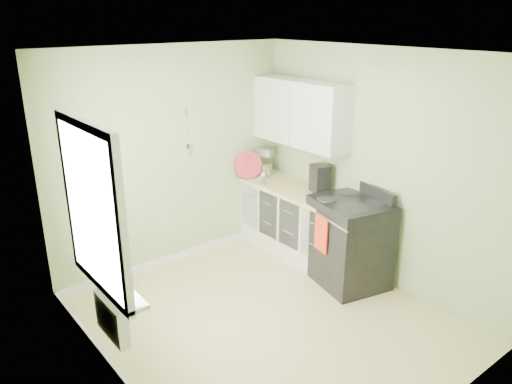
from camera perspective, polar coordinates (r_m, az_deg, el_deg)
floor at (r=5.36m, az=1.36°, el=-14.64°), size 3.20×3.60×0.02m
ceiling at (r=4.43m, az=1.65°, el=15.77°), size 3.20×3.60×0.02m
wall_back at (r=6.15m, az=-9.45°, el=3.76°), size 3.20×0.02×2.70m
wall_left at (r=3.97m, az=-16.71°, el=-6.01°), size 0.02×3.60×2.70m
wall_right at (r=5.84m, az=13.68°, el=2.60°), size 0.02×3.60×2.70m
base_cabinets at (r=6.57m, az=4.50°, el=-3.47°), size 0.60×1.60×0.87m
countertop at (r=6.39m, az=4.54°, el=0.26°), size 0.64×1.60×0.04m
upper_cabinets at (r=6.30m, az=5.06°, el=9.01°), size 0.35×1.40×0.80m
window at (r=4.16m, az=-18.24°, el=-1.96°), size 0.06×1.14×1.44m
window_sill at (r=4.46m, az=-16.44°, el=-9.77°), size 0.18×1.14×0.04m
radiator at (r=4.58m, az=-16.13°, el=-13.73°), size 0.12×0.50×0.35m
wall_utensils at (r=6.17m, az=-7.80°, el=5.95°), size 0.02×0.14×0.58m
stove at (r=5.92m, az=10.65°, el=-5.57°), size 0.90×0.97×1.15m
stand_mixer at (r=6.89m, az=0.66°, el=3.50°), size 0.31×0.38×0.42m
kettle at (r=6.46m, az=0.83°, el=1.55°), size 0.17×0.10×0.18m
coffee_maker at (r=6.24m, az=7.30°, el=1.46°), size 0.25×0.27×0.35m
red_tray at (r=6.70m, az=-0.85°, el=3.12°), size 0.38×0.17×0.38m
jar at (r=5.81m, az=8.17°, el=-1.29°), size 0.07×0.07×0.08m
plant_a at (r=4.22m, az=-15.51°, el=-8.76°), size 0.17×0.19×0.30m
plant_b at (r=4.34m, az=-16.30°, el=-7.90°), size 0.22×0.23×0.32m
plant_c at (r=4.64m, az=-18.03°, el=-6.23°), size 0.19×0.19×0.32m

